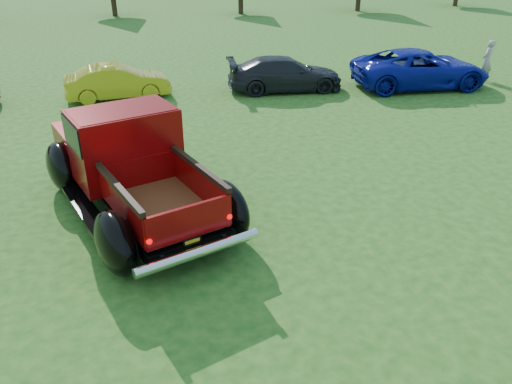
{
  "coord_description": "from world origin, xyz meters",
  "views": [
    {
      "loc": [
        -1.76,
        -7.89,
        5.13
      ],
      "look_at": [
        0.14,
        0.2,
        0.85
      ],
      "focal_mm": 35.0,
      "sensor_mm": 36.0,
      "label": 1
    }
  ],
  "objects_px": {
    "pickup_truck": "(127,161)",
    "spectator": "(487,61)",
    "show_car_yellow": "(118,82)",
    "show_car_blue": "(420,69)",
    "show_car_grey": "(285,74)"
  },
  "relations": [
    {
      "from": "show_car_blue",
      "to": "spectator",
      "type": "height_order",
      "value": "spectator"
    },
    {
      "from": "pickup_truck",
      "to": "show_car_grey",
      "type": "height_order",
      "value": "pickup_truck"
    },
    {
      "from": "show_car_grey",
      "to": "show_car_blue",
      "type": "distance_m",
      "value": 5.11
    },
    {
      "from": "pickup_truck",
      "to": "spectator",
      "type": "bearing_deg",
      "value": 8.46
    },
    {
      "from": "pickup_truck",
      "to": "show_car_yellow",
      "type": "xyz_separation_m",
      "value": [
        -0.34,
        8.06,
        -0.41
      ]
    },
    {
      "from": "show_car_yellow",
      "to": "show_car_blue",
      "type": "bearing_deg",
      "value": -101.97
    },
    {
      "from": "show_car_blue",
      "to": "spectator",
      "type": "bearing_deg",
      "value": -81.44
    },
    {
      "from": "pickup_truck",
      "to": "show_car_grey",
      "type": "bearing_deg",
      "value": 34.53
    },
    {
      "from": "pickup_truck",
      "to": "spectator",
      "type": "relative_size",
      "value": 3.82
    },
    {
      "from": "show_car_grey",
      "to": "spectator",
      "type": "distance_m",
      "value": 8.06
    },
    {
      "from": "pickup_truck",
      "to": "show_car_yellow",
      "type": "relative_size",
      "value": 1.69
    },
    {
      "from": "pickup_truck",
      "to": "spectator",
      "type": "height_order",
      "value": "pickup_truck"
    },
    {
      "from": "show_car_grey",
      "to": "show_car_blue",
      "type": "xyz_separation_m",
      "value": [
        5.06,
        -0.75,
        0.09
      ]
    },
    {
      "from": "pickup_truck",
      "to": "show_car_grey",
      "type": "relative_size",
      "value": 1.43
    },
    {
      "from": "show_car_yellow",
      "to": "show_car_blue",
      "type": "relative_size",
      "value": 0.71
    }
  ]
}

